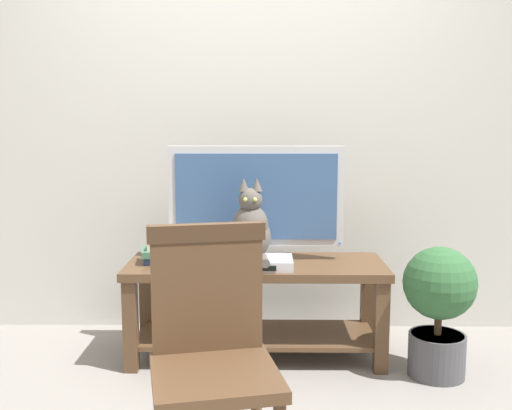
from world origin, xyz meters
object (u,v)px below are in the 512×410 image
at_px(cat, 251,230).
at_px(book_stack, 163,251).
at_px(tv_stand, 256,292).
at_px(potted_plant, 439,303).
at_px(wooden_chair, 212,344).
at_px(media_box, 251,263).
at_px(tv, 256,200).

distance_m(cat, book_stack, 0.51).
bearing_deg(book_stack, tv_stand, -1.02).
distance_m(book_stack, potted_plant, 1.45).
xyz_separation_m(tv_stand, potted_plant, (0.91, -0.25, 0.02)).
bearing_deg(wooden_chair, media_box, 84.45).
height_order(cat, wooden_chair, cat).
xyz_separation_m(tv, cat, (-0.03, -0.21, -0.12)).
bearing_deg(tv_stand, tv, 89.98).
xyz_separation_m(tv, potted_plant, (0.91, -0.33, -0.47)).
bearing_deg(tv_stand, wooden_chair, -96.27).
distance_m(wooden_chair, book_stack, 1.29).
bearing_deg(tv, media_box, -97.83).
relative_size(tv, wooden_chair, 1.02).
bearing_deg(media_box, potted_plant, -8.03).
bearing_deg(book_stack, cat, -16.54).
bearing_deg(wooden_chair, tv, 84.11).
xyz_separation_m(cat, book_stack, (-0.47, 0.14, -0.14)).
bearing_deg(media_box, tv_stand, 76.85).
xyz_separation_m(tv, wooden_chair, (-0.13, -1.30, -0.31)).
relative_size(media_box, cat, 1.03).
relative_size(media_box, book_stack, 1.77).
relative_size(tv_stand, potted_plant, 2.08).
xyz_separation_m(tv, media_box, (-0.03, -0.20, -0.30)).
bearing_deg(tv_stand, potted_plant, -15.20).
height_order(tv_stand, potted_plant, potted_plant).
xyz_separation_m(media_box, book_stack, (-0.47, 0.12, 0.03)).
height_order(tv, wooden_chair, tv).
xyz_separation_m(wooden_chair, book_stack, (-0.36, 1.23, 0.04)).
height_order(tv_stand, media_box, media_box).
relative_size(tv, potted_plant, 1.43).
height_order(tv_stand, cat, cat).
bearing_deg(tv, book_stack, -171.81).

